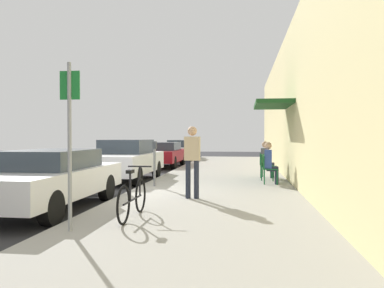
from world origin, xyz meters
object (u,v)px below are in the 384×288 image
Objects in this scene: parked_car_1 at (126,160)px; cafe_chair_2 at (265,163)px; parked_car_0 at (49,178)px; cafe_chair_0 at (268,168)px; parked_car_3 at (181,150)px; parking_meter at (155,160)px; pedestrian_standing at (192,156)px; seated_patron_0 at (270,161)px; bicycle_0 at (133,198)px; parked_car_2 at (163,154)px; cafe_chair_1 at (266,165)px; seated_patron_2 at (267,158)px; street_sign at (70,133)px.

cafe_chair_2 is at bearing 7.32° from parked_car_1.
parked_car_0 is 5.06× the size of cafe_chair_0.
parked_car_1 is 11.78m from parked_car_3.
cafe_chair_2 is at bearing 89.93° from cafe_chair_0.
pedestrian_standing is (1.40, -2.08, 0.23)m from parking_meter.
pedestrian_standing is (-2.00, -3.05, 0.30)m from seated_patron_0.
parked_car_3 is 2.57× the size of bicycle_0.
parked_car_2 is 5.06× the size of cafe_chair_1.
seated_patron_0 is at bearing 40.51° from parked_car_0.
parking_meter is 2.52m from pedestrian_standing.
cafe_chair_0 is (4.90, -1.19, -0.13)m from parked_car_1.
parking_meter is 3.54m from seated_patron_0.
parking_meter is (1.55, 3.27, 0.20)m from parked_car_0.
seated_patron_2 reaches higher than cafe_chair_1.
bicycle_0 is 6.89m from cafe_chair_1.
street_sign is (-0.05, -5.40, 0.75)m from parking_meter.
parked_car_1 reaches higher than cafe_chair_2.
parked_car_0 is at bearing -90.00° from parked_car_2.
street_sign reaches higher than parked_car_1.
parking_meter is at bearing 98.35° from bicycle_0.
parked_car_1 is 3.41× the size of seated_patron_0.
parked_car_3 is (-0.00, 17.21, 0.02)m from parked_car_0.
parked_car_2 is 1.69× the size of street_sign.
bicycle_0 is (2.19, -18.32, -0.22)m from parked_car_3.
parked_car_2 is 5.48m from parked_car_3.
parked_car_1 is 3.41× the size of seated_patron_2.
seated_patron_0 is at bearing 56.75° from pedestrian_standing.
seated_patron_2 is (0.06, 0.82, 0.19)m from cafe_chair_1.
parked_car_3 is 3.41× the size of seated_patron_2.
pedestrian_standing is (2.95, -16.03, 0.42)m from parked_car_3.
pedestrian_standing is at bearing -123.25° from seated_patron_0.
cafe_chair_2 is at bearing 69.30° from bicycle_0.
cafe_chair_1 is (2.71, 6.33, 0.14)m from bicycle_0.
parked_car_2 is 3.41× the size of seated_patron_2.
seated_patron_2 is (3.41, 2.77, -0.07)m from parking_meter.
cafe_chair_1 is (4.90, -11.98, -0.08)m from parked_car_3.
bicycle_0 is (0.69, 1.03, -1.16)m from street_sign.
parked_car_2 is at bearing 90.00° from parked_car_0.
seated_patron_2 is at bearing 67.08° from street_sign.
parked_car_2 reaches higher than bicycle_0.
parked_car_3 reaches higher than cafe_chair_2.
seated_patron_2 is (3.46, 8.17, -0.82)m from street_sign.
pedestrian_standing reaches higher than parked_car_0.
seated_patron_0 is (0.06, -0.00, 0.19)m from cafe_chair_0.
cafe_chair_1 is at bearing 30.33° from parking_meter.
street_sign reaches higher than seated_patron_2.
parked_car_0 reaches higher than bicycle_0.
parked_car_0 is 7.16m from cafe_chair_1.
parking_meter is 4.36m from cafe_chair_2.
seated_patron_0 is (2.76, 5.34, 0.34)m from bicycle_0.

